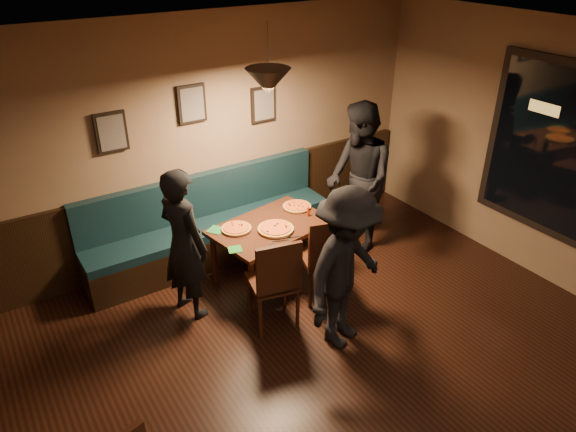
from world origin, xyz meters
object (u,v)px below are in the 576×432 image
at_px(diner_right, 359,179).
at_px(diner_front, 346,270).
at_px(tabasco_bottle, 308,211).
at_px(booth_bench, 211,222).
at_px(diner_left, 184,244).
at_px(dining_table, 271,251).
at_px(chair_near_left, 273,279).
at_px(soda_glass, 327,216).
at_px(chair_near_right, 322,255).

height_order(diner_right, diner_front, diner_right).
bearing_deg(tabasco_bottle, booth_bench, 138.60).
xyz_separation_m(diner_left, diner_right, (2.26, 0.07, 0.11)).
xyz_separation_m(dining_table, chair_near_left, (-0.39, -0.68, 0.17)).
relative_size(dining_table, diner_right, 0.69).
xyz_separation_m(diner_right, tabasco_bottle, (-0.77, -0.06, -0.18)).
height_order(diner_right, soda_glass, diner_right).
height_order(diner_front, soda_glass, diner_front).
bearing_deg(diner_left, booth_bench, -57.22).
bearing_deg(diner_right, chair_near_right, -41.37).
height_order(dining_table, diner_left, diner_left).
height_order(booth_bench, chair_near_right, chair_near_right).
bearing_deg(diner_front, diner_left, 110.61).
xyz_separation_m(diner_left, diner_front, (1.06, -1.22, 0.00)).
height_order(soda_glass, tabasco_bottle, soda_glass).
xyz_separation_m(booth_bench, dining_table, (0.39, -0.71, -0.16)).
bearing_deg(booth_bench, chair_near_left, -89.89).
bearing_deg(diner_front, soda_glass, 41.85).
bearing_deg(tabasco_bottle, diner_left, -179.77).
xyz_separation_m(chair_near_left, chair_near_right, (0.67, 0.09, -0.00)).
bearing_deg(tabasco_bottle, diner_right, 4.61).
bearing_deg(soda_glass, diner_right, 22.85).
xyz_separation_m(dining_table, chair_near_right, (0.28, -0.58, 0.17)).
height_order(diner_right, tabasco_bottle, diner_right).
bearing_deg(tabasco_bottle, diner_front, -109.43).
height_order(diner_left, soda_glass, diner_left).
distance_m(dining_table, diner_front, 1.36).
distance_m(chair_near_left, diner_left, 0.94).
height_order(chair_near_left, chair_near_right, chair_near_left).
bearing_deg(chair_near_right, diner_left, 174.89).
distance_m(dining_table, chair_near_left, 0.80).
xyz_separation_m(chair_near_left, diner_right, (1.62, 0.69, 0.41)).
distance_m(chair_near_right, tabasco_bottle, 0.61).
bearing_deg(tabasco_bottle, chair_near_left, -143.85).
xyz_separation_m(dining_table, tabasco_bottle, (0.46, -0.05, 0.40)).
bearing_deg(diner_front, booth_bench, 81.68).
height_order(dining_table, soda_glass, soda_glass).
distance_m(diner_right, tabasco_bottle, 0.79).
bearing_deg(diner_front, chair_near_left, 104.80).
distance_m(diner_left, diner_right, 2.26).
height_order(chair_near_left, diner_front, diner_front).
xyz_separation_m(booth_bench, chair_near_right, (0.68, -1.29, 0.00)).
height_order(booth_bench, soda_glass, booth_bench).
bearing_deg(soda_glass, diner_left, 172.24).
distance_m(chair_near_right, diner_front, 0.80).
relative_size(dining_table, chair_near_right, 1.25).
bearing_deg(soda_glass, chair_near_right, -131.74).
bearing_deg(booth_bench, tabasco_bottle, -41.40).
distance_m(booth_bench, tabasco_bottle, 1.17).
xyz_separation_m(diner_left, soda_glass, (1.59, -0.22, -0.06)).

